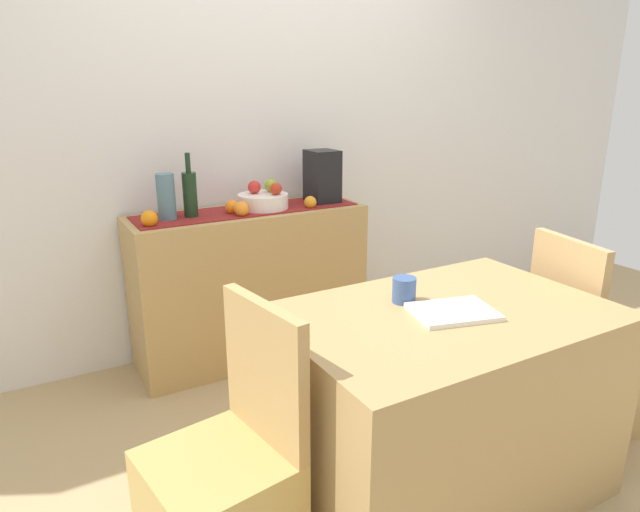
% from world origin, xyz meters
% --- Properties ---
extents(ground_plane, '(6.40, 6.40, 0.02)m').
position_xyz_m(ground_plane, '(0.00, 0.00, -0.01)').
color(ground_plane, tan).
rests_on(ground_plane, ground).
extents(room_wall_rear, '(6.40, 0.06, 2.70)m').
position_xyz_m(room_wall_rear, '(0.00, 1.18, 1.35)').
color(room_wall_rear, silver).
rests_on(room_wall_rear, ground).
extents(sideboard_console, '(1.29, 0.42, 0.85)m').
position_xyz_m(sideboard_console, '(-0.25, 0.92, 0.43)').
color(sideboard_console, tan).
rests_on(sideboard_console, ground).
extents(table_runner, '(1.21, 0.32, 0.01)m').
position_xyz_m(table_runner, '(-0.25, 0.92, 0.86)').
color(table_runner, maroon).
rests_on(table_runner, sideboard_console).
extents(fruit_bowl, '(0.28, 0.28, 0.08)m').
position_xyz_m(fruit_bowl, '(-0.16, 0.92, 0.90)').
color(fruit_bowl, white).
rests_on(fruit_bowl, table_runner).
extents(apple_front, '(0.07, 0.07, 0.07)m').
position_xyz_m(apple_front, '(-0.19, 0.95, 0.97)').
color(apple_front, red).
rests_on(apple_front, fruit_bowl).
extents(apple_center, '(0.06, 0.06, 0.06)m').
position_xyz_m(apple_center, '(-0.10, 0.86, 0.97)').
color(apple_center, '#B82E18').
rests_on(apple_center, fruit_bowl).
extents(apple_rear, '(0.07, 0.07, 0.07)m').
position_xyz_m(apple_rear, '(-0.09, 0.96, 0.97)').
color(apple_rear, '#8FA42C').
rests_on(apple_rear, fruit_bowl).
extents(wine_bottle, '(0.07, 0.07, 0.33)m').
position_xyz_m(wine_bottle, '(-0.56, 0.92, 0.98)').
color(wine_bottle, '#19311A').
rests_on(wine_bottle, sideboard_console).
extents(coffee_maker, '(0.16, 0.18, 0.30)m').
position_xyz_m(coffee_maker, '(0.22, 0.92, 1.00)').
color(coffee_maker, black).
rests_on(coffee_maker, sideboard_console).
extents(ceramic_vase, '(0.09, 0.09, 0.24)m').
position_xyz_m(ceramic_vase, '(-0.68, 0.92, 0.97)').
color(ceramic_vase, slate).
rests_on(ceramic_vase, sideboard_console).
extents(orange_loose_end, '(0.08, 0.08, 0.08)m').
position_xyz_m(orange_loose_end, '(-0.79, 0.83, 0.89)').
color(orange_loose_end, orange).
rests_on(orange_loose_end, sideboard_console).
extents(orange_loose_mid, '(0.07, 0.07, 0.07)m').
position_xyz_m(orange_loose_mid, '(-0.35, 0.89, 0.89)').
color(orange_loose_mid, orange).
rests_on(orange_loose_mid, sideboard_console).
extents(orange_loose_far, '(0.07, 0.07, 0.07)m').
position_xyz_m(orange_loose_far, '(0.08, 0.81, 0.89)').
color(orange_loose_far, orange).
rests_on(orange_loose_far, sideboard_console).
extents(orange_loose_near_bowl, '(0.08, 0.08, 0.08)m').
position_xyz_m(orange_loose_near_bowl, '(-0.33, 0.81, 0.89)').
color(orange_loose_near_bowl, orange).
rests_on(orange_loose_near_bowl, sideboard_console).
extents(dining_table, '(1.19, 0.78, 0.74)m').
position_xyz_m(dining_table, '(-0.07, -0.47, 0.37)').
color(dining_table, tan).
rests_on(dining_table, ground).
extents(open_book, '(0.32, 0.28, 0.02)m').
position_xyz_m(open_book, '(-0.08, -0.50, 0.75)').
color(open_book, white).
rests_on(open_book, dining_table).
extents(coffee_cup, '(0.09, 0.09, 0.09)m').
position_xyz_m(coffee_cup, '(-0.15, -0.33, 0.79)').
color(coffee_cup, '#39548A').
rests_on(coffee_cup, dining_table).
extents(chair_near_window, '(0.46, 0.46, 0.90)m').
position_xyz_m(chair_near_window, '(-0.93, -0.47, 0.27)').
color(chair_near_window, tan).
rests_on(chair_near_window, ground).
extents(chair_by_corner, '(0.47, 0.47, 0.90)m').
position_xyz_m(chair_by_corner, '(0.79, -0.47, 0.27)').
color(chair_by_corner, tan).
rests_on(chair_by_corner, ground).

